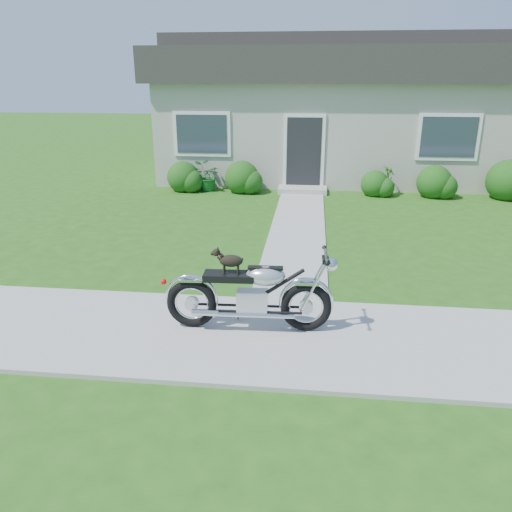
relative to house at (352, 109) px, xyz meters
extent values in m
plane|color=#235114|center=(0.00, -11.99, -2.16)|extent=(80.00, 80.00, 0.00)
cube|color=#9E9B93|center=(0.00, -11.99, -2.14)|extent=(24.00, 2.20, 0.04)
cube|color=#9E9B93|center=(-1.50, -6.99, -2.14)|extent=(1.20, 8.00, 0.03)
cube|color=#B1ABA0|center=(0.00, 0.01, -0.66)|extent=(12.00, 6.00, 3.00)
cube|color=#2D2B28|center=(0.00, 0.01, 1.34)|extent=(12.60, 6.60, 1.00)
cube|color=#2D2B28|center=(0.00, 0.01, 2.04)|extent=(12.60, 2.00, 0.60)
cube|color=black|center=(-1.50, -3.02, -1.11)|extent=(1.00, 0.06, 2.10)
cube|color=#9E9B93|center=(-1.50, -3.37, -2.08)|extent=(1.40, 0.70, 0.16)
cube|color=#2D3847|center=(-4.50, -3.02, -0.56)|extent=(1.70, 0.05, 1.30)
cube|color=#2D3847|center=(2.50, -3.02, -0.56)|extent=(1.70, 0.05, 1.30)
sphere|color=#1C4D14|center=(4.11, -3.49, -1.66)|extent=(1.17, 1.17, 1.17)
sphere|color=#1C4D14|center=(-3.25, -3.49, -1.74)|extent=(0.99, 0.99, 0.99)
sphere|color=#1C4D14|center=(2.16, -3.49, -1.75)|extent=(0.96, 0.96, 0.96)
sphere|color=#1C4D14|center=(0.53, -3.49, -1.83)|extent=(0.78, 0.78, 0.78)
sphere|color=#1C4D14|center=(-5.00, -3.49, -1.76)|extent=(0.94, 0.94, 0.94)
imported|color=#185A1F|center=(-4.32, -3.44, -1.73)|extent=(0.89, 0.81, 0.85)
imported|color=#326D1E|center=(0.88, -3.44, -1.73)|extent=(0.59, 0.59, 0.85)
torus|color=black|center=(-1.23, -11.82, -1.78)|extent=(0.67, 0.14, 0.67)
torus|color=black|center=(-2.73, -11.89, -1.78)|extent=(0.67, 0.14, 0.67)
cube|color=silver|center=(-1.93, -11.86, -1.73)|extent=(0.41, 0.26, 0.30)
ellipsoid|color=silver|center=(-1.76, -11.85, -1.36)|extent=(0.52, 0.31, 0.26)
cube|color=black|center=(-2.23, -11.87, -1.38)|extent=(0.66, 0.29, 0.09)
cube|color=silver|center=(-1.23, -11.82, -1.44)|extent=(0.31, 0.15, 0.03)
cube|color=silver|center=(-2.73, -11.89, -1.44)|extent=(0.31, 0.15, 0.03)
cylinder|color=silver|center=(-1.01, -11.82, -1.06)|extent=(0.05, 0.60, 0.03)
sphere|color=silver|center=(-0.93, -11.81, -1.18)|extent=(0.18, 0.18, 0.17)
cylinder|color=silver|center=(-1.93, -11.99, -1.86)|extent=(1.10, 0.11, 0.06)
ellipsoid|color=black|center=(-2.20, -11.87, -1.17)|extent=(0.31, 0.16, 0.16)
sphere|color=black|center=(-2.39, -11.87, -1.06)|extent=(0.10, 0.10, 0.10)
cylinder|color=black|center=(-2.29, -11.84, -1.28)|extent=(0.03, 0.03, 0.12)
cylinder|color=black|center=(-2.29, -11.91, -1.28)|extent=(0.03, 0.03, 0.12)
cylinder|color=black|center=(-2.11, -11.83, -1.28)|extent=(0.03, 0.03, 0.12)
cylinder|color=black|center=(-2.11, -11.90, -1.28)|extent=(0.03, 0.03, 0.12)
torus|color=#CD6136|center=(-2.34, -11.87, -1.11)|extent=(0.05, 0.09, 0.08)
camera|label=1|loc=(-1.21, -17.72, 1.04)|focal=35.00mm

